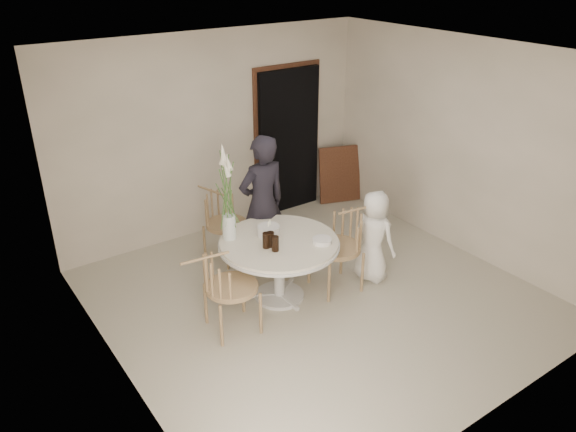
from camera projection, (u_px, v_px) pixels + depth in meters
ground at (317, 297)px, 6.42m from camera, size 4.50×4.50×0.00m
room_shell at (321, 164)px, 5.71m from camera, size 4.50×4.50×4.50m
doorway at (289, 142)px, 8.17m from camera, size 1.00×0.10×2.10m
door_trim at (287, 137)px, 8.17m from camera, size 1.12×0.03×2.22m
table at (279, 250)px, 6.15m from camera, size 1.33×1.33×0.73m
picture_frame at (340, 174)px, 8.68m from camera, size 0.68×0.39×0.86m
chair_far at (219, 215)px, 7.05m from camera, size 0.58×0.61×0.89m
chair_right at (347, 237)px, 6.39m from camera, size 0.63×0.59×0.97m
chair_left at (219, 282)px, 5.58m from camera, size 0.60×0.56×0.94m
girl at (262, 204)px, 6.66m from camera, size 0.62×0.41×1.71m
boy at (374, 237)px, 6.54m from camera, size 0.46×0.61×1.13m
birthday_cake at (269, 231)px, 6.18m from camera, size 0.25×0.25×0.17m
cola_tumbler_a at (275, 244)px, 5.86m from camera, size 0.09×0.09×0.17m
cola_tumbler_b at (271, 239)px, 5.95m from camera, size 0.10×0.10×0.17m
cola_tumbler_c at (266, 240)px, 5.92m from camera, size 0.09×0.09×0.17m
cola_tumbler_d at (267, 239)px, 5.99m from camera, size 0.07×0.07×0.14m
plate_stack at (322, 241)px, 6.04m from camera, size 0.27×0.27×0.05m
flower_vase at (228, 198)px, 5.94m from camera, size 0.15×0.15×1.09m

